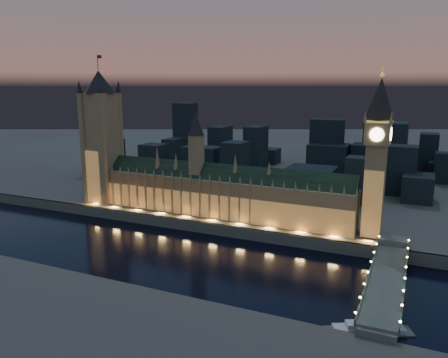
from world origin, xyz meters
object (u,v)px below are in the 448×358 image
at_px(elizabeth_tower, 377,144).
at_px(westminster_bridge, 387,281).
at_px(river_boat, 369,329).
at_px(palace_of_westminster, 219,192).
at_px(victoria_tower, 102,131).

relative_size(elizabeth_tower, westminster_bridge, 0.95).
height_order(westminster_bridge, river_boat, westminster_bridge).
xyz_separation_m(westminster_bridge, river_boat, (-3.88, -42.82, -4.43)).
relative_size(elizabeth_tower, river_boat, 2.89).
height_order(palace_of_westminster, river_boat, palace_of_westminster).
bearing_deg(elizabeth_tower, westminster_bridge, -77.06).
xyz_separation_m(elizabeth_tower, westminster_bridge, (15.02, -65.38, -62.01)).
bearing_deg(victoria_tower, palace_of_westminster, -0.09).
height_order(palace_of_westminster, victoria_tower, victoria_tower).
relative_size(palace_of_westminster, elizabeth_tower, 1.88).
relative_size(palace_of_westminster, victoria_tower, 1.67).
bearing_deg(elizabeth_tower, victoria_tower, 180.00).
distance_m(victoria_tower, elizabeth_tower, 218.00).
bearing_deg(palace_of_westminster, elizabeth_tower, 0.09).
bearing_deg(river_boat, palace_of_westminster, 138.28).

